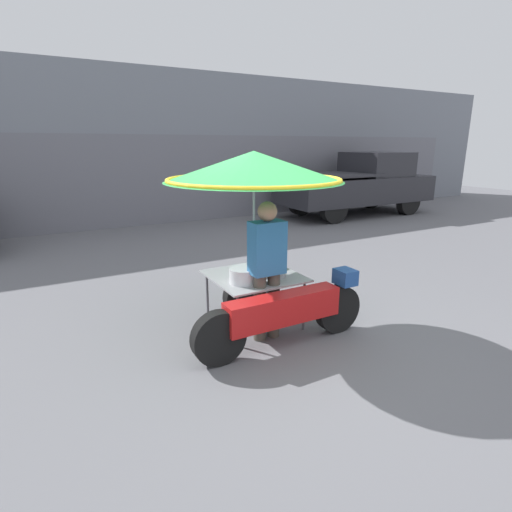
# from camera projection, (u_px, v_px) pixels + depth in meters

# --- Properties ---
(ground_plane) EXTENTS (36.00, 36.00, 0.00)m
(ground_plane) POSITION_uv_depth(u_px,v_px,m) (290.00, 343.00, 4.46)
(ground_plane) COLOR slate
(shopfront_building) EXTENTS (28.00, 2.06, 4.09)m
(shopfront_building) POSITION_uv_depth(u_px,v_px,m) (121.00, 149.00, 11.16)
(shopfront_building) COLOR gray
(shopfront_building) RESTS_ON ground
(vendor_motorcycle_cart) EXTENTS (2.09, 2.02, 2.08)m
(vendor_motorcycle_cart) POSITION_uv_depth(u_px,v_px,m) (257.00, 190.00, 4.46)
(vendor_motorcycle_cart) COLOR black
(vendor_motorcycle_cart) RESTS_ON ground
(vendor_person) EXTENTS (0.38, 0.22, 1.57)m
(vendor_person) POSITION_uv_depth(u_px,v_px,m) (267.00, 265.00, 4.37)
(vendor_person) COLOR #4C473D
(vendor_person) RESTS_ON ground
(pickup_truck) EXTENTS (4.98, 1.89, 1.91)m
(pickup_truck) POSITION_uv_depth(u_px,v_px,m) (359.00, 184.00, 12.41)
(pickup_truck) COLOR black
(pickup_truck) RESTS_ON ground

